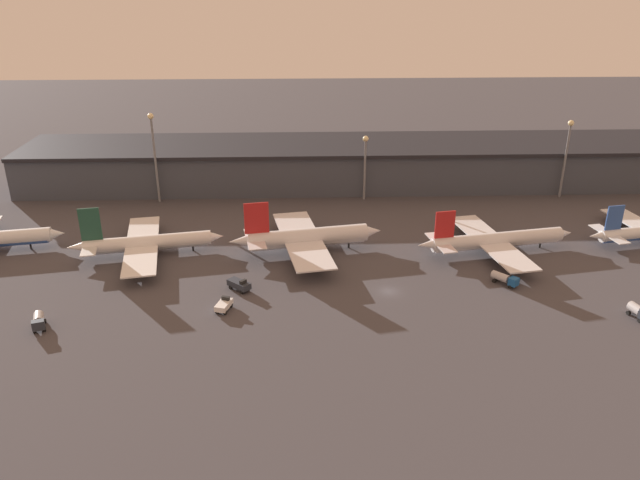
{
  "coord_description": "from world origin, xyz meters",
  "views": [
    {
      "loc": [
        -19.75,
        -123.46,
        66.51
      ],
      "look_at": [
        -14.91,
        15.78,
        6.0
      ],
      "focal_mm": 35.0,
      "sensor_mm": 36.0,
      "label": 1
    }
  ],
  "objects_px": {
    "airplane_2": "(306,238)",
    "service_vehicle_3": "(239,284)",
    "service_vehicle_1": "(224,305)",
    "service_vehicle_0": "(39,321)",
    "service_vehicle_2": "(639,311)",
    "airplane_1": "(146,243)",
    "airplane_3": "(495,240)",
    "service_vehicle_4": "(505,279)"
  },
  "relations": [
    {
      "from": "airplane_2",
      "to": "service_vehicle_2",
      "type": "xyz_separation_m",
      "value": [
        68.43,
        -35.74,
        -2.23
      ]
    },
    {
      "from": "airplane_1",
      "to": "service_vehicle_4",
      "type": "bearing_deg",
      "value": -22.94
    },
    {
      "from": "airplane_2",
      "to": "service_vehicle_3",
      "type": "xyz_separation_m",
      "value": [
        -15.4,
        -20.35,
        -2.52
      ]
    },
    {
      "from": "service_vehicle_3",
      "to": "service_vehicle_4",
      "type": "bearing_deg",
      "value": 42.82
    },
    {
      "from": "airplane_3",
      "to": "service_vehicle_0",
      "type": "xyz_separation_m",
      "value": [
        -102.66,
        -33.47,
        -1.64
      ]
    },
    {
      "from": "airplane_1",
      "to": "service_vehicle_1",
      "type": "distance_m",
      "value": 36.77
    },
    {
      "from": "airplane_2",
      "to": "airplane_3",
      "type": "bearing_deg",
      "value": -12.34
    },
    {
      "from": "airplane_1",
      "to": "service_vehicle_0",
      "type": "relative_size",
      "value": 6.91
    },
    {
      "from": "airplane_2",
      "to": "service_vehicle_4",
      "type": "bearing_deg",
      "value": -33.86
    },
    {
      "from": "service_vehicle_0",
      "to": "service_vehicle_4",
      "type": "xyz_separation_m",
      "value": [
        99.62,
        15.46,
        -0.07
      ]
    },
    {
      "from": "airplane_2",
      "to": "service_vehicle_4",
      "type": "relative_size",
      "value": 6.58
    },
    {
      "from": "airplane_1",
      "to": "airplane_2",
      "type": "height_order",
      "value": "airplane_2"
    },
    {
      "from": "service_vehicle_0",
      "to": "airplane_3",
      "type": "bearing_deg",
      "value": 89.15
    },
    {
      "from": "airplane_3",
      "to": "service_vehicle_3",
      "type": "bearing_deg",
      "value": -173.95
    },
    {
      "from": "service_vehicle_2",
      "to": "service_vehicle_3",
      "type": "xyz_separation_m",
      "value": [
        -83.83,
        15.39,
        -0.29
      ]
    },
    {
      "from": "airplane_1",
      "to": "service_vehicle_3",
      "type": "height_order",
      "value": "airplane_1"
    },
    {
      "from": "airplane_1",
      "to": "service_vehicle_2",
      "type": "relative_size",
      "value": 7.25
    },
    {
      "from": "service_vehicle_1",
      "to": "airplane_1",
      "type": "bearing_deg",
      "value": 55.12
    },
    {
      "from": "service_vehicle_0",
      "to": "airplane_1",
      "type": "bearing_deg",
      "value": 139.33
    },
    {
      "from": "service_vehicle_2",
      "to": "service_vehicle_3",
      "type": "height_order",
      "value": "service_vehicle_2"
    },
    {
      "from": "service_vehicle_2",
      "to": "service_vehicle_1",
      "type": "bearing_deg",
      "value": -108.7
    },
    {
      "from": "airplane_1",
      "to": "service_vehicle_1",
      "type": "bearing_deg",
      "value": -62.2
    },
    {
      "from": "service_vehicle_3",
      "to": "service_vehicle_1",
      "type": "bearing_deg",
      "value": -63.12
    },
    {
      "from": "service_vehicle_0",
      "to": "service_vehicle_4",
      "type": "relative_size",
      "value": 0.93
    },
    {
      "from": "airplane_2",
      "to": "service_vehicle_4",
      "type": "xyz_separation_m",
      "value": [
        45.22,
        -19.82,
        -2.36
      ]
    },
    {
      "from": "service_vehicle_2",
      "to": "service_vehicle_4",
      "type": "height_order",
      "value": "service_vehicle_2"
    },
    {
      "from": "service_vehicle_3",
      "to": "service_vehicle_4",
      "type": "xyz_separation_m",
      "value": [
        60.62,
        0.53,
        0.16
      ]
    },
    {
      "from": "service_vehicle_1",
      "to": "airplane_2",
      "type": "bearing_deg",
      "value": -14.23
    },
    {
      "from": "airplane_3",
      "to": "service_vehicle_4",
      "type": "distance_m",
      "value": 18.34
    },
    {
      "from": "airplane_3",
      "to": "service_vehicle_3",
      "type": "distance_m",
      "value": 66.33
    },
    {
      "from": "service_vehicle_1",
      "to": "service_vehicle_0",
      "type": "bearing_deg",
      "value": 116.32
    },
    {
      "from": "airplane_2",
      "to": "service_vehicle_1",
      "type": "height_order",
      "value": "airplane_2"
    },
    {
      "from": "airplane_1",
      "to": "service_vehicle_1",
      "type": "height_order",
      "value": "airplane_1"
    },
    {
      "from": "airplane_2",
      "to": "airplane_3",
      "type": "distance_m",
      "value": 48.29
    },
    {
      "from": "service_vehicle_0",
      "to": "service_vehicle_4",
      "type": "bearing_deg",
      "value": 79.91
    },
    {
      "from": "airplane_1",
      "to": "airplane_2",
      "type": "bearing_deg",
      "value": -9.58
    },
    {
      "from": "service_vehicle_2",
      "to": "airplane_1",
      "type": "bearing_deg",
      "value": -122.44
    },
    {
      "from": "airplane_1",
      "to": "service_vehicle_0",
      "type": "xyz_separation_m",
      "value": [
        -13.91,
        -34.85,
        -1.63
      ]
    },
    {
      "from": "airplane_2",
      "to": "airplane_3",
      "type": "xyz_separation_m",
      "value": [
        48.25,
        -1.81,
        -0.65
      ]
    },
    {
      "from": "airplane_3",
      "to": "service_vehicle_1",
      "type": "distance_m",
      "value": 71.68
    },
    {
      "from": "service_vehicle_2",
      "to": "service_vehicle_4",
      "type": "bearing_deg",
      "value": -138.92
    },
    {
      "from": "service_vehicle_0",
      "to": "service_vehicle_2",
      "type": "distance_m",
      "value": 122.84
    }
  ]
}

